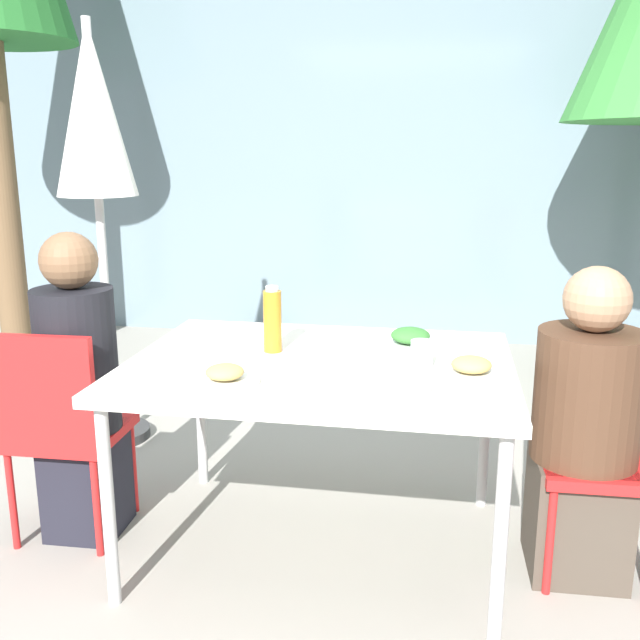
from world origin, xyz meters
TOP-DOWN VIEW (x-y plane):
  - ground_plane at (0.00, 0.00)m, footprint 24.00×24.00m
  - building_facade at (0.00, 3.25)m, footprint 10.00×0.20m
  - dining_table at (0.00, 0.00)m, footprint 1.37×1.03m
  - chair_left at (-0.98, -0.11)m, footprint 0.41×0.41m
  - person_left at (-0.94, -0.03)m, footprint 0.30×0.30m
  - chair_right at (0.98, 0.11)m, footprint 0.41×0.41m
  - person_right at (0.94, 0.03)m, footprint 0.37×0.37m
  - closed_umbrella at (-1.26, 0.87)m, footprint 0.39×0.39m
  - plate_0 at (0.31, 0.24)m, footprint 0.27×0.27m
  - plate_1 at (0.53, -0.09)m, footprint 0.24×0.24m
  - plate_2 at (-0.26, -0.31)m, footprint 0.23×0.23m
  - bottle at (-0.20, 0.08)m, footprint 0.07×0.07m
  - drinking_cup at (0.36, -0.02)m, footprint 0.08×0.08m
  - salad_bowl at (0.30, -0.31)m, footprint 0.20×0.20m

SIDE VIEW (x-z plane):
  - ground_plane at x=0.00m, z-range 0.00..0.00m
  - chair_left at x=-0.98m, z-range 0.07..0.93m
  - chair_right at x=0.98m, z-range 0.07..0.93m
  - person_right at x=0.94m, z-range -0.04..1.08m
  - person_left at x=-0.94m, z-range -0.02..1.18m
  - dining_table at x=0.00m, z-range 0.32..1.08m
  - plate_2 at x=-0.26m, z-range 0.75..0.81m
  - plate_1 at x=0.53m, z-range 0.75..0.81m
  - salad_bowl at x=0.30m, z-range 0.75..0.81m
  - plate_0 at x=0.31m, z-range 0.75..0.82m
  - drinking_cup at x=0.36m, z-range 0.75..0.85m
  - bottle at x=-0.20m, z-range 0.75..1.00m
  - building_facade at x=0.00m, z-range 0.00..3.00m
  - closed_umbrella at x=-1.26m, z-range 0.54..2.63m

